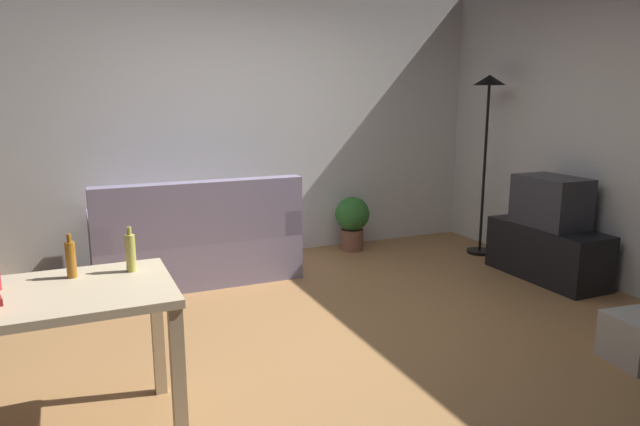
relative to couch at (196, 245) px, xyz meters
The scene contains 11 objects.
ground_plane 1.73m from the couch, 68.58° to the right, with size 5.20×4.40×0.02m, color #9E7042.
wall_rear 1.36m from the couch, 44.52° to the left, with size 5.20×0.10×2.70m, color silver.
wall_right 3.74m from the couch, 26.22° to the right, with size 0.10×4.40×2.70m, color silver.
couch is the anchor object (origin of this frame).
tv_stand 3.13m from the couch, 23.22° to the right, with size 0.44×1.10×0.48m.
tv 3.15m from the couch, 23.20° to the right, with size 0.41×0.60×0.44m.
torchiere_lamp 3.10m from the couch, ahead, with size 0.32×0.32×1.81m.
desk 2.53m from the couch, 117.56° to the right, with size 1.21×0.71×0.76m.
potted_plant 1.74m from the couch, 10.37° to the left, with size 0.36×0.36×0.57m.
bottle_amber 2.34m from the couch, 116.03° to the right, with size 0.05×0.05×0.21m.
bottle_squat 2.25m from the couch, 109.42° to the right, with size 0.05×0.05×0.23m.
Camera 1 is at (-1.58, -3.34, 1.63)m, focal length 32.05 mm.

